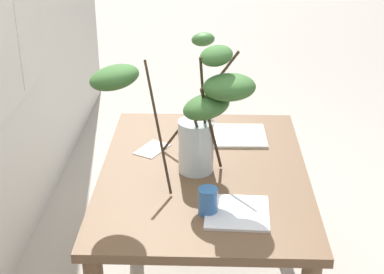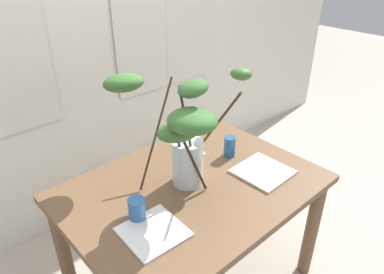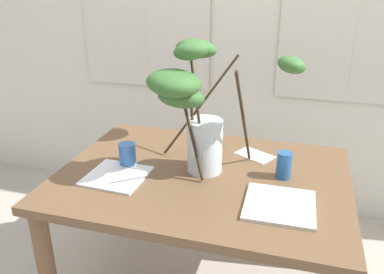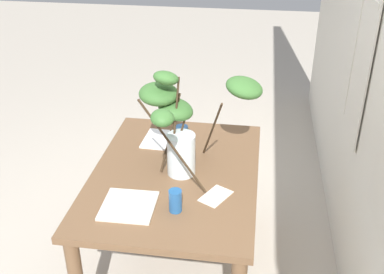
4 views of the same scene
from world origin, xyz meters
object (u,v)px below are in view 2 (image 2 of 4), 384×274
at_px(vase_with_branches, 178,129).
at_px(drinking_glass_blue_left, 137,209).
at_px(plate_square_left, 153,232).
at_px(plate_square_right, 263,172).
at_px(dining_table, 192,202).
at_px(drinking_glass_blue_right, 230,146).

relative_size(vase_with_branches, drinking_glass_blue_left, 6.74).
height_order(vase_with_branches, plate_square_left, vase_with_branches).
bearing_deg(plate_square_right, plate_square_left, 176.90).
bearing_deg(dining_table, drinking_glass_blue_left, -176.80).
height_order(drinking_glass_blue_right, plate_square_right, drinking_glass_blue_right).
bearing_deg(vase_with_branches, plate_square_left, -148.87).
xyz_separation_m(dining_table, drinking_glass_blue_right, (0.35, 0.07, 0.17)).
distance_m(vase_with_branches, plate_square_left, 0.48).
bearing_deg(drinking_glass_blue_left, dining_table, 3.20).
distance_m(dining_table, plate_square_left, 0.39).
relative_size(dining_table, plate_square_right, 4.78).
xyz_separation_m(dining_table, drinking_glass_blue_left, (-0.35, -0.02, 0.17)).
xyz_separation_m(dining_table, plate_square_right, (0.35, -0.17, 0.12)).
bearing_deg(drinking_glass_blue_left, plate_square_right, -12.35).
bearing_deg(dining_table, plate_square_left, -158.95).
height_order(drinking_glass_blue_left, drinking_glass_blue_right, drinking_glass_blue_right).
bearing_deg(drinking_glass_blue_right, plate_square_right, -88.68).
xyz_separation_m(drinking_glass_blue_left, plate_square_left, (-0.00, -0.12, -0.05)).
relative_size(plate_square_left, plate_square_right, 0.94).
relative_size(drinking_glass_blue_left, drinking_glass_blue_right, 0.93).
distance_m(vase_with_branches, drinking_glass_blue_right, 0.47).
height_order(drinking_glass_blue_left, plate_square_left, drinking_glass_blue_left).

